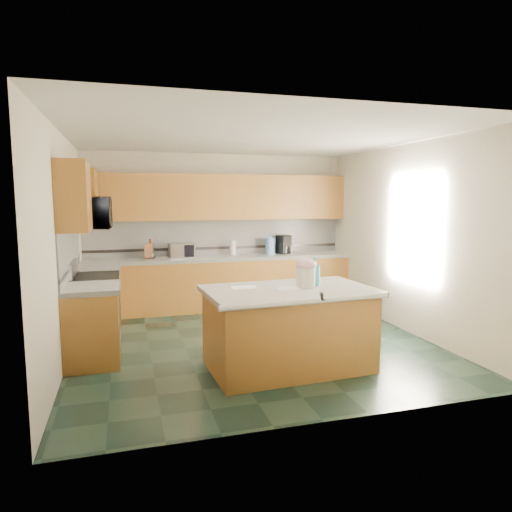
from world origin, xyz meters
name	(u,v)px	position (x,y,z in m)	size (l,w,h in m)	color
floor	(252,342)	(0.00, 0.00, 0.00)	(4.60, 4.60, 0.00)	black
ceiling	(252,136)	(0.00, 0.00, 2.70)	(4.60, 4.60, 0.00)	white
wall_back	(218,230)	(0.00, 2.32, 1.35)	(4.60, 0.04, 2.70)	beige
wall_front	(328,268)	(0.00, -2.32, 1.35)	(4.60, 0.04, 2.70)	beige
wall_left	(61,247)	(-2.32, 0.00, 1.35)	(0.04, 4.60, 2.70)	beige
wall_right	(407,238)	(2.32, 0.00, 1.35)	(0.04, 4.60, 2.70)	beige
back_base_cab	(222,284)	(0.00, 2.00, 0.43)	(4.60, 0.60, 0.86)	#593414
back_countertop	(221,258)	(0.00, 2.00, 0.89)	(4.60, 0.64, 0.06)	silver
back_upper_cab	(219,197)	(0.00, 2.13, 1.94)	(4.60, 0.33, 0.78)	#593414
back_backsplash	(218,237)	(0.00, 2.29, 1.24)	(4.60, 0.02, 0.63)	silver
back_accent_band	(218,248)	(0.00, 2.28, 1.04)	(4.60, 0.01, 0.05)	black
left_base_cab_rear	(99,300)	(-2.00, 1.29, 0.43)	(0.60, 0.82, 0.86)	#593414
left_counter_rear	(98,269)	(-2.00, 1.29, 0.89)	(0.64, 0.82, 0.06)	silver
left_base_cab_front	(92,327)	(-2.00, -0.24, 0.43)	(0.60, 0.72, 0.86)	#593414
left_counter_front	(91,288)	(-2.00, -0.24, 0.89)	(0.64, 0.72, 0.06)	silver
left_backsplash	(70,252)	(-2.29, 0.55, 1.24)	(0.02, 2.30, 0.63)	silver
left_accent_band	(71,267)	(-2.28, 0.55, 1.04)	(0.01, 2.30, 0.05)	black
left_upper_cab_rear	(85,197)	(-2.13, 1.42, 1.94)	(0.33, 1.09, 0.78)	#593414
left_upper_cab_front	(73,196)	(-2.13, -0.24, 1.94)	(0.33, 0.72, 0.78)	#593414
range_body	(96,311)	(-2.00, 0.50, 0.44)	(0.60, 0.76, 0.88)	#B7B7BC
range_oven_door	(119,313)	(-1.71, 0.50, 0.40)	(0.02, 0.68, 0.55)	black
range_cooktop	(94,277)	(-2.00, 0.50, 0.90)	(0.62, 0.78, 0.04)	black
range_handle	(120,285)	(-1.68, 0.50, 0.78)	(0.02, 0.02, 0.66)	#B7B7BC
range_backguard	(73,269)	(-2.26, 0.50, 1.02)	(0.06, 0.76, 0.18)	#B7B7BC
microwave	(92,213)	(-2.00, 0.50, 1.73)	(0.73, 0.50, 0.41)	#B7B7BC
island_base	(289,331)	(0.14, -1.01, 0.43)	(1.75, 1.00, 0.86)	#593414
island_top	(289,291)	(0.14, -1.01, 0.89)	(1.85, 1.10, 0.06)	silver
island_bullnose	(308,302)	(0.14, -1.56, 0.89)	(0.06, 0.06, 1.85)	silver
treat_jar	(306,277)	(0.35, -0.99, 1.03)	(0.21, 0.21, 0.22)	silver
treat_jar_lid	(306,264)	(0.35, -0.99, 1.18)	(0.23, 0.23, 0.14)	#DBA3AC
treat_jar_knob	(306,260)	(0.35, -0.99, 1.23)	(0.03, 0.03, 0.08)	tan
treat_jar_knob_end_l	(303,260)	(0.31, -0.99, 1.23)	(0.04, 0.04, 0.04)	tan
treat_jar_knob_end_r	(309,260)	(0.39, -0.99, 1.23)	(0.04, 0.04, 0.04)	tan
soap_bottle_island	(315,272)	(0.48, -0.95, 1.09)	(0.13, 0.13, 0.33)	teal
paper_sheet_a	(288,289)	(0.12, -1.04, 0.92)	(0.26, 0.19, 0.00)	white
paper_sheet_b	(244,287)	(-0.33, -0.82, 0.92)	(0.28, 0.21, 0.00)	white
clamp_body	(322,296)	(0.30, -1.54, 0.93)	(0.03, 0.09, 0.08)	black
clamp_handle	(324,299)	(0.30, -1.59, 0.91)	(0.01, 0.01, 0.06)	black
knife_block	(149,251)	(-1.23, 2.05, 1.04)	(0.13, 0.11, 0.24)	#472814
utensil_crock	(152,254)	(-1.18, 2.08, 0.99)	(0.11, 0.11, 0.13)	black
utensil_bundle	(151,244)	(-1.18, 2.08, 1.15)	(0.06, 0.06, 0.20)	#472814
toaster_oven	(182,250)	(-0.68, 2.05, 1.04)	(0.42, 0.29, 0.24)	#B7B7BC
toaster_oven_door	(183,251)	(-0.68, 1.91, 1.04)	(0.38, 0.01, 0.20)	black
paper_towel	(233,248)	(0.23, 2.10, 1.05)	(0.11, 0.11, 0.26)	white
paper_towel_base	(233,255)	(0.23, 2.10, 0.93)	(0.17, 0.17, 0.01)	#B7B7BC
water_jug	(270,246)	(0.91, 2.06, 1.07)	(0.18, 0.18, 0.29)	#6EA4D7
water_jug_neck	(270,237)	(0.91, 2.06, 1.24)	(0.08, 0.08, 0.04)	#6EA4D7
coffee_maker	(284,244)	(1.17, 2.08, 1.09)	(0.20, 0.22, 0.34)	black
coffee_carafe	(284,250)	(1.17, 2.03, 0.99)	(0.14, 0.14, 0.14)	black
soap_bottle_back	(288,248)	(1.24, 2.05, 1.03)	(0.10, 0.10, 0.22)	white
soap_back_cap	(288,241)	(1.24, 2.05, 1.16)	(0.02, 0.02, 0.03)	red
window_light_proxy	(414,229)	(2.29, -0.20, 1.50)	(0.02, 1.40, 1.10)	white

